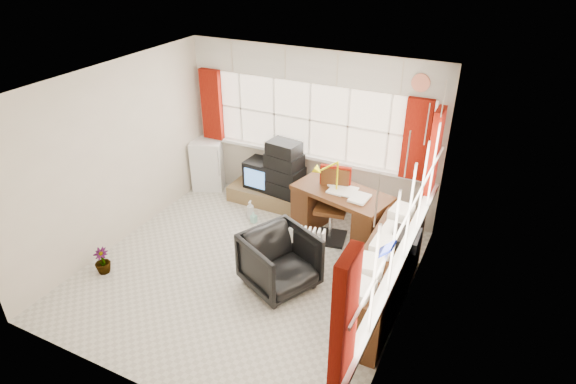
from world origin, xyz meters
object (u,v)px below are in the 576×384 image
object	(u,v)px
tv_bench	(271,197)
mini_fridge	(208,163)
radiator	(309,253)
crt_tv	(262,173)
task_chair	(333,201)
office_chair	(280,261)
credenza	(382,276)
desk	(341,213)
desk_lamp	(338,170)

from	to	relation	value
tv_bench	mini_fridge	size ratio (longest dim) A/B	1.63
radiator	crt_tv	xyz separation A→B (m)	(-1.44, 1.37, 0.22)
task_chair	office_chair	world-z (taller)	task_chair
task_chair	crt_tv	distance (m)	1.50
task_chair	tv_bench	size ratio (longest dim) A/B	0.76
credenza	tv_bench	xyz separation A→B (m)	(-2.28, 1.52, -0.27)
desk	credenza	xyz separation A→B (m)	(0.92, -1.08, -0.03)
desk	office_chair	xyz separation A→B (m)	(-0.30, -1.32, -0.06)
desk	task_chair	bearing A→B (deg)	166.57
tv_bench	crt_tv	world-z (taller)	crt_tv
desk_lamp	crt_tv	xyz separation A→B (m)	(-1.48, 0.54, -0.63)
crt_tv	mini_fridge	bearing A→B (deg)	-179.92
desk_lamp	task_chair	distance (m)	0.54
radiator	credenza	bearing A→B (deg)	-12.68
office_chair	credenza	xyz separation A→B (m)	(1.22, 0.24, 0.03)
crt_tv	desk_lamp	bearing A→B (deg)	-20.19
task_chair	radiator	size ratio (longest dim) A/B	1.72
desk_lamp	task_chair	size ratio (longest dim) A/B	0.43
desk	office_chair	distance (m)	1.35
credenza	crt_tv	bearing A→B (deg)	147.10
desk	crt_tv	distance (m)	1.64
credenza	tv_bench	world-z (taller)	credenza
desk	crt_tv	size ratio (longest dim) A/B	2.83
task_chair	credenza	distance (m)	1.54
desk_lamp	mini_fridge	bearing A→B (deg)	167.91
tv_bench	mini_fridge	xyz separation A→B (m)	(-1.25, 0.08, 0.30)
office_chair	radiator	world-z (taller)	office_chair
task_chair	crt_tv	bearing A→B (deg)	160.90
office_chair	radiator	xyz separation A→B (m)	(0.19, 0.47, -0.12)
credenza	radiator	bearing A→B (deg)	167.32
radiator	office_chair	bearing A→B (deg)	-111.52
radiator	credenza	xyz separation A→B (m)	(1.04, -0.23, 0.14)
task_chair	crt_tv	world-z (taller)	task_chair
office_chair	task_chair	bearing A→B (deg)	19.45
task_chair	mini_fridge	world-z (taller)	task_chair
crt_tv	credenza	bearing A→B (deg)	-32.90
desk	task_chair	xyz separation A→B (m)	(-0.14, 0.03, 0.14)
crt_tv	radiator	bearing A→B (deg)	-43.54
office_chair	mini_fridge	xyz separation A→B (m)	(-2.31, 1.84, 0.06)
mini_fridge	tv_bench	bearing A→B (deg)	-3.66
tv_bench	mini_fridge	distance (m)	1.29
desk_lamp	credenza	world-z (taller)	desk_lamp
desk	mini_fridge	size ratio (longest dim) A/B	1.71
credenza	desk_lamp	bearing A→B (deg)	133.31
desk	tv_bench	distance (m)	1.46
office_chair	crt_tv	size ratio (longest dim) A/B	1.57
task_chair	mini_fridge	bearing A→B (deg)	168.80
desk	crt_tv	xyz separation A→B (m)	(-1.55, 0.52, 0.04)
credenza	tv_bench	distance (m)	2.75
desk_lamp	crt_tv	size ratio (longest dim) A/B	0.89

